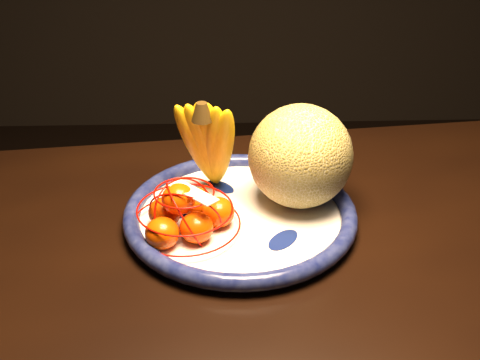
{
  "coord_description": "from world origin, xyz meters",
  "views": [
    {
      "loc": [
        -0.13,
        -0.54,
        1.28
      ],
      "look_at": [
        -0.1,
        0.24,
        0.83
      ],
      "focal_mm": 45.0,
      "sensor_mm": 36.0,
      "label": 1
    }
  ],
  "objects_px": {
    "cantaloupe": "(300,156)",
    "banana_bunch": "(209,142)",
    "mandarin_bag": "(186,214)",
    "dining_table": "(313,323)",
    "fruit_bowl": "(240,215)"
  },
  "relations": [
    {
      "from": "cantaloupe",
      "to": "mandarin_bag",
      "type": "height_order",
      "value": "cantaloupe"
    },
    {
      "from": "banana_bunch",
      "to": "cantaloupe",
      "type": "bearing_deg",
      "value": 2.96
    },
    {
      "from": "cantaloupe",
      "to": "banana_bunch",
      "type": "bearing_deg",
      "value": 168.04
    },
    {
      "from": "cantaloupe",
      "to": "dining_table",
      "type": "bearing_deg",
      "value": -88.33
    },
    {
      "from": "banana_bunch",
      "to": "fruit_bowl",
      "type": "bearing_deg",
      "value": -40.65
    },
    {
      "from": "fruit_bowl",
      "to": "mandarin_bag",
      "type": "height_order",
      "value": "mandarin_bag"
    },
    {
      "from": "fruit_bowl",
      "to": "dining_table",
      "type": "bearing_deg",
      "value": -54.73
    },
    {
      "from": "dining_table",
      "to": "cantaloupe",
      "type": "bearing_deg",
      "value": 85.51
    },
    {
      "from": "dining_table",
      "to": "mandarin_bag",
      "type": "distance_m",
      "value": 0.24
    },
    {
      "from": "dining_table",
      "to": "fruit_bowl",
      "type": "xyz_separation_m",
      "value": [
        -0.1,
        0.14,
        0.09
      ]
    },
    {
      "from": "fruit_bowl",
      "to": "mandarin_bag",
      "type": "relative_size",
      "value": 1.66
    },
    {
      "from": "fruit_bowl",
      "to": "mandarin_bag",
      "type": "xyz_separation_m",
      "value": [
        -0.08,
        -0.04,
        0.03
      ]
    },
    {
      "from": "banana_bunch",
      "to": "mandarin_bag",
      "type": "relative_size",
      "value": 0.86
    },
    {
      "from": "cantaloupe",
      "to": "banana_bunch",
      "type": "distance_m",
      "value": 0.14
    },
    {
      "from": "mandarin_bag",
      "to": "dining_table",
      "type": "bearing_deg",
      "value": -29.45
    }
  ]
}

